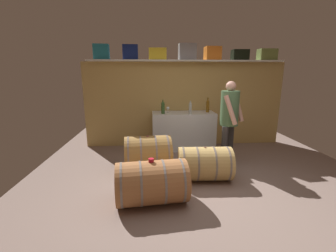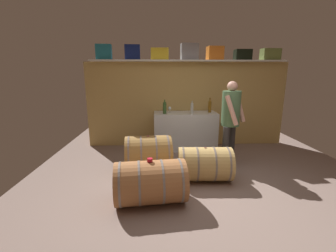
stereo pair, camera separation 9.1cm
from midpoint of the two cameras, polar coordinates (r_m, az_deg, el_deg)
ground_plane at (r=4.02m, az=8.57°, el=-12.74°), size 5.97×8.17×0.02m
back_wall_panel at (r=5.51m, az=5.26°, el=5.43°), size 4.77×0.10×2.00m
high_shelf_board at (r=5.32m, az=5.72°, el=16.14°), size 4.39×0.40×0.03m
toolcase_teal at (r=5.40m, az=-15.48°, el=17.61°), size 0.35×0.25×0.33m
toolcase_navy at (r=5.30m, az=-8.50°, el=18.00°), size 0.35×0.22×0.32m
toolcase_yellow at (r=5.28m, az=-1.54°, el=17.77°), size 0.40×0.30×0.25m
toolcase_grey at (r=5.33m, az=5.97°, el=18.22°), size 0.40×0.23×0.36m
toolcase_orange at (r=5.44m, az=12.30°, el=17.58°), size 0.36×0.29×0.30m
toolcase_black at (r=5.63m, az=18.87°, el=16.72°), size 0.37×0.27×0.24m
toolcase_olive at (r=5.89m, az=24.96°, el=16.14°), size 0.42×0.25×0.26m
work_cabinet at (r=5.27m, az=4.85°, el=-1.22°), size 1.43×0.57×0.86m
wine_bottle_clear at (r=4.96m, az=6.62°, el=4.54°), size 0.07×0.07×0.30m
wine_bottle_green at (r=4.99m, az=-0.33°, el=4.75°), size 0.08×0.08×0.31m
wine_bottle_amber at (r=5.26m, az=11.04°, el=5.02°), size 0.07×0.07×0.34m
wine_glass at (r=5.13m, az=0.94°, el=4.48°), size 0.08×0.08×0.14m
wine_barrel_near at (r=3.14m, az=-3.61°, el=-14.04°), size 1.01×0.68×0.61m
wine_barrel_far at (r=3.81m, az=10.02°, el=-9.47°), size 0.89×0.60×0.57m
wine_barrel_flank at (r=4.06m, az=-4.34°, el=-7.07°), size 0.86×0.72×0.67m
tasting_cup at (r=3.01m, az=-3.77°, el=-8.59°), size 0.07×0.07×0.04m
winemaker_pouring at (r=4.37m, az=16.25°, el=2.73°), size 0.51×0.53×1.60m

